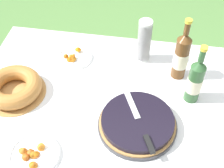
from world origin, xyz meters
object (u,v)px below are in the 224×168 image
at_px(serving_knife, 140,123).
at_px(cider_bottle_amber, 181,56).
at_px(snack_plate_near, 75,57).
at_px(snack_plate_left, 34,155).
at_px(berry_tart, 137,123).
at_px(cider_bottle_green, 195,81).
at_px(cup_stack, 144,41).
at_px(bundt_cake, 13,88).

distance_m(serving_knife, cider_bottle_amber, 0.43).
xyz_separation_m(serving_knife, snack_plate_near, (-0.41, 0.43, -0.05)).
distance_m(snack_plate_near, snack_plate_left, 0.63).
xyz_separation_m(berry_tart, cider_bottle_green, (0.24, 0.21, 0.10)).
relative_size(berry_tart, cider_bottle_green, 1.10).
bearing_deg(cider_bottle_green, cup_stack, 136.24).
xyz_separation_m(berry_tart, snack_plate_left, (-0.41, -0.22, -0.02)).
bearing_deg(serving_knife, bundt_cake, 53.42).
bearing_deg(berry_tart, snack_plate_near, 134.31).
distance_m(bundt_cake, cider_bottle_amber, 0.85).
relative_size(serving_knife, bundt_cake, 1.13).
relative_size(cider_bottle_amber, snack_plate_near, 1.81).
relative_size(serving_knife, cider_bottle_green, 1.07).
height_order(berry_tart, serving_knife, serving_knife).
xyz_separation_m(cup_stack, snack_plate_near, (-0.37, -0.06, -0.11)).
distance_m(cup_stack, cider_bottle_green, 0.36).
bearing_deg(bundt_cake, serving_knife, -11.47).
height_order(berry_tart, cider_bottle_green, cider_bottle_green).
height_order(serving_knife, snack_plate_left, serving_knife).
height_order(cup_stack, cider_bottle_amber, cider_bottle_amber).
bearing_deg(snack_plate_near, serving_knife, -46.62).
bearing_deg(serving_knife, snack_plate_near, 18.26).
height_order(bundt_cake, cider_bottle_green, cider_bottle_green).
bearing_deg(bundt_cake, cider_bottle_amber, 18.24).
xyz_separation_m(serving_knife, bundt_cake, (-0.64, 0.13, -0.02)).
distance_m(bundt_cake, cup_stack, 0.71).
bearing_deg(cup_stack, snack_plate_left, -119.87).
relative_size(serving_knife, cup_stack, 1.38).
distance_m(berry_tart, cup_stack, 0.47).
distance_m(berry_tart, bundt_cake, 0.64).
relative_size(berry_tart, cup_stack, 1.42).
bearing_deg(cider_bottle_green, cider_bottle_amber, 113.65).
height_order(cider_bottle_green, cider_bottle_amber, cider_bottle_amber).
relative_size(snack_plate_near, snack_plate_left, 0.89).
xyz_separation_m(snack_plate_near, snack_plate_left, (-0.02, -0.63, -0.00)).
bearing_deg(cider_bottle_green, snack_plate_left, -146.35).
height_order(serving_knife, bundt_cake, bundt_cake).
height_order(berry_tart, snack_plate_near, berry_tart).
relative_size(serving_knife, cider_bottle_amber, 1.00).
xyz_separation_m(serving_knife, snack_plate_left, (-0.43, -0.20, -0.05)).
bearing_deg(cider_bottle_amber, snack_plate_near, 176.37).
height_order(serving_knife, snack_plate_near, serving_knife).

